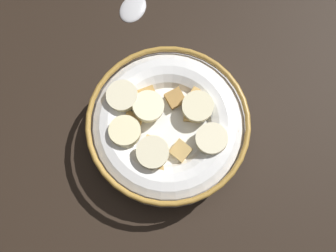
{
  "coord_description": "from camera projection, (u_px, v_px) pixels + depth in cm",
  "views": [
    {
      "loc": [
        -1.08,
        -10.68,
        45.09
      ],
      "look_at": [
        0.0,
        0.0,
        3.0
      ],
      "focal_mm": 41.68,
      "sensor_mm": 36.0,
      "label": 1
    }
  ],
  "objects": [
    {
      "name": "ground_plane",
      "position": [
        168.0,
        134.0,
        0.47
      ],
      "size": [
        137.92,
        137.92,
        2.0
      ],
      "primitive_type": "cube",
      "color": "black"
    },
    {
      "name": "cereal_bowl",
      "position": [
        168.0,
        127.0,
        0.44
      ],
      "size": [
        17.88,
        17.88,
        6.02
      ],
      "color": "white",
      "rests_on": "ground_plane"
    }
  ]
}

